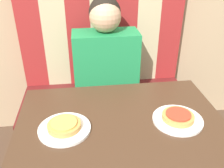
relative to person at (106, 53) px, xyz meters
The scene contains 8 objects.
booth_seat 0.54m from the person, 90.00° to the right, with size 1.15×0.58×0.45m.
booth_backrest 0.25m from the person, 90.00° to the left, with size 1.15×0.08×0.76m.
dining_table 0.67m from the person, 90.00° to the right, with size 0.89×0.65×0.71m.
person is the anchor object (origin of this frame).
plate_left 0.72m from the person, 109.47° to the right, with size 0.21×0.21×0.01m.
plate_right 0.72m from the person, 70.53° to the right, with size 0.21×0.21×0.01m.
pizza_left 0.72m from the person, 109.47° to the right, with size 0.14×0.14×0.03m.
pizza_right 0.72m from the person, 70.53° to the right, with size 0.14×0.14×0.03m.
Camera 1 is at (-0.15, -0.85, 1.37)m, focal length 40.00 mm.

